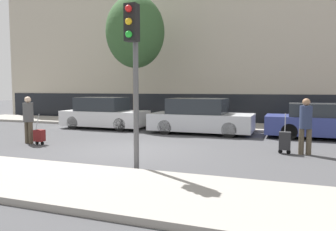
% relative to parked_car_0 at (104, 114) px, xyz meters
% --- Properties ---
extents(ground_plane, '(80.00, 80.00, 0.00)m').
position_rel_parked_car_0_xyz_m(ground_plane, '(3.73, -4.69, -0.68)').
color(ground_plane, '#424244').
extents(sidewalk_near, '(28.00, 2.50, 0.12)m').
position_rel_parked_car_0_xyz_m(sidewalk_near, '(3.73, -8.44, -0.62)').
color(sidewalk_near, gray).
rests_on(sidewalk_near, ground_plane).
extents(sidewalk_far, '(28.00, 3.00, 0.12)m').
position_rel_parked_car_0_xyz_m(sidewalk_far, '(3.73, 2.31, -0.62)').
color(sidewalk_far, gray).
rests_on(sidewalk_far, ground_plane).
extents(building_facade, '(28.00, 3.33, 9.39)m').
position_rel_parked_car_0_xyz_m(building_facade, '(3.73, 6.15, 4.00)').
color(building_facade, '#B7AD99').
rests_on(building_facade, ground_plane).
extents(parked_car_0, '(4.01, 1.76, 1.48)m').
position_rel_parked_car_0_xyz_m(parked_car_0, '(0.00, 0.00, 0.00)').
color(parked_car_0, silver).
rests_on(parked_car_0, ground_plane).
extents(parked_car_1, '(4.28, 1.92, 1.48)m').
position_rel_parked_car_0_xyz_m(parked_car_1, '(4.80, -0.16, 0.00)').
color(parked_car_1, '#B7BABF').
rests_on(parked_car_1, ground_plane).
extents(parked_car_2, '(4.69, 1.75, 1.33)m').
position_rel_parked_car_0_xyz_m(parked_car_2, '(9.75, 0.01, -0.05)').
color(parked_car_2, navy).
rests_on(parked_car_2, ground_plane).
extents(pedestrian_left, '(0.35, 0.34, 1.62)m').
position_rel_parked_car_0_xyz_m(pedestrian_left, '(-0.09, -4.77, 0.23)').
color(pedestrian_left, '#4C4233').
rests_on(pedestrian_left, ground_plane).
extents(trolley_left, '(0.34, 0.29, 1.05)m').
position_rel_parked_car_0_xyz_m(trolley_left, '(0.45, -4.87, -0.37)').
color(trolley_left, maroon).
rests_on(trolley_left, ground_plane).
extents(pedestrian_right, '(0.35, 0.34, 1.61)m').
position_rel_parked_car_0_xyz_m(pedestrian_right, '(8.76, -3.58, 0.23)').
color(pedestrian_right, '#4C4233').
rests_on(pedestrian_right, ground_plane).
extents(trolley_right, '(0.34, 0.29, 1.18)m').
position_rel_parked_car_0_xyz_m(trolley_right, '(8.22, -3.65, -0.31)').
color(trolley_right, '#262628').
rests_on(trolley_right, ground_plane).
extents(traffic_light, '(0.28, 0.47, 3.70)m').
position_rel_parked_car_0_xyz_m(traffic_light, '(5.06, -7.05, 1.96)').
color(traffic_light, '#515154').
rests_on(traffic_light, ground_plane).
extents(bare_tree_near_crossing, '(2.95, 2.95, 6.43)m').
position_rel_parked_car_0_xyz_m(bare_tree_near_crossing, '(0.96, 1.50, 4.04)').
color(bare_tree_near_crossing, '#4C3826').
rests_on(bare_tree_near_crossing, sidewalk_far).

